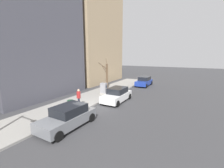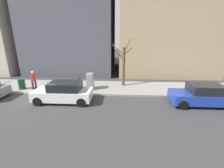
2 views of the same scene
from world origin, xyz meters
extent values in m
plane|color=#38383A|center=(0.00, 0.00, 0.00)|extent=(120.00, 120.00, 0.00)
cube|color=gray|center=(2.00, 0.00, 0.07)|extent=(4.00, 36.00, 0.15)
cube|color=#1E389E|center=(-1.27, -12.87, 0.57)|extent=(1.81, 4.20, 0.70)
cube|color=black|center=(-1.27, -13.07, 1.22)|extent=(1.60, 2.20, 0.60)
cylinder|color=black|center=(-2.12, -11.32, 0.32)|extent=(0.22, 0.64, 0.64)
cylinder|color=black|center=(-0.42, -11.32, 0.32)|extent=(0.22, 0.64, 0.64)
cylinder|color=black|center=(-2.13, -14.42, 0.32)|extent=(0.22, 0.64, 0.64)
cylinder|color=black|center=(-0.43, -14.42, 0.32)|extent=(0.22, 0.64, 0.64)
cube|color=white|center=(-1.30, -2.92, 0.57)|extent=(1.82, 4.21, 0.70)
cube|color=black|center=(-1.30, -3.12, 1.22)|extent=(1.61, 2.21, 0.60)
cylinder|color=black|center=(-2.15, -1.37, 0.32)|extent=(0.22, 0.64, 0.64)
cylinder|color=black|center=(-0.45, -1.36, 0.32)|extent=(0.22, 0.64, 0.64)
cylinder|color=black|center=(-2.14, -4.47, 0.32)|extent=(0.22, 0.64, 0.64)
cylinder|color=black|center=(-0.44, -4.46, 0.32)|extent=(0.22, 0.64, 0.64)
cube|color=slate|center=(-1.03, 4.02, 0.57)|extent=(1.88, 4.24, 0.70)
cube|color=black|center=(-1.04, 3.82, 1.22)|extent=(1.64, 2.23, 0.60)
cylinder|color=black|center=(-1.85, 5.59, 0.32)|extent=(0.23, 0.64, 0.64)
cylinder|color=black|center=(-0.15, 5.56, 0.32)|extent=(0.23, 0.64, 0.64)
cylinder|color=black|center=(-1.91, 2.49, 0.32)|extent=(0.23, 0.64, 0.64)
cylinder|color=black|center=(-0.22, 2.46, 0.32)|extent=(0.23, 0.64, 0.64)
cylinder|color=slate|center=(0.45, -3.70, 0.68)|extent=(0.07, 0.07, 1.05)
cube|color=#2D333D|center=(0.45, -3.70, 1.35)|extent=(0.14, 0.10, 0.30)
cube|color=#A8A399|center=(1.30, -4.42, 0.24)|extent=(0.83, 0.61, 0.18)
cube|color=#939399|center=(1.30, -4.42, 0.96)|extent=(0.75, 0.55, 1.25)
cylinder|color=brown|center=(2.60, -7.40, 1.96)|extent=(0.28, 0.28, 3.63)
cylinder|color=brown|center=(2.78, -7.01, 2.99)|extent=(0.39, 0.87, 1.15)
cylinder|color=brown|center=(2.86, -7.71, 3.89)|extent=(0.58, 0.70, 1.33)
cylinder|color=brown|center=(2.93, -7.77, 3.39)|extent=(0.62, 0.87, 0.71)
cylinder|color=brown|center=(3.00, -6.88, 3.52)|extent=(0.73, 1.16, 1.03)
cylinder|color=brown|center=(2.59, -6.99, 3.15)|extent=(0.09, 0.88, 0.73)
cylinder|color=#14381E|center=(0.90, 1.74, 0.60)|extent=(0.56, 0.56, 0.90)
cylinder|color=#1E1E2D|center=(0.87, 0.71, 0.56)|extent=(0.16, 0.16, 0.82)
cylinder|color=#1E1E2D|center=(1.01, 0.51, 0.56)|extent=(0.16, 0.16, 0.82)
cylinder|color=#A52323|center=(0.94, 0.61, 1.28)|extent=(0.36, 0.36, 0.62)
sphere|color=tan|center=(0.94, 0.61, 1.70)|extent=(0.22, 0.22, 0.22)
cube|color=tan|center=(11.39, -12.84, 12.37)|extent=(11.78, 11.78, 24.73)
cube|color=#4C4C56|center=(10.98, -0.52, 11.51)|extent=(10.96, 10.96, 23.02)
camera|label=1|loc=(-8.42, 11.04, 4.89)|focal=24.00mm
camera|label=2|loc=(-11.46, -7.15, 4.54)|focal=24.00mm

